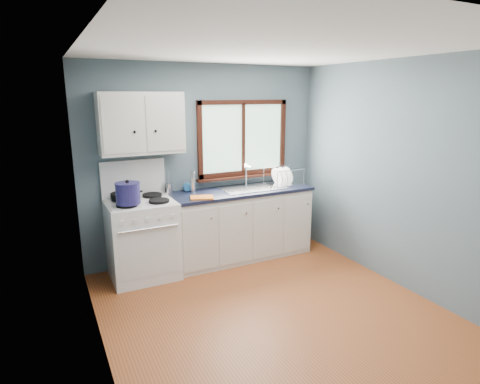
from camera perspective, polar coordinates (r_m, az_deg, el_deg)
name	(u,v)px	position (r m, az deg, el deg)	size (l,w,h in m)	color
floor	(276,316)	(4.16, 5.18, -17.13)	(3.20, 3.60, 0.02)	#984B23
ceiling	(283,47)	(3.60, 6.09, 19.87)	(3.20, 3.60, 0.02)	white
wall_back	(205,163)	(5.27, -4.94, 4.16)	(3.20, 0.02, 2.50)	slate
wall_front	(464,266)	(2.43, 29.24, -9.13)	(3.20, 0.02, 2.50)	slate
wall_left	(94,215)	(3.16, -20.04, -3.14)	(0.02, 3.60, 2.50)	slate
wall_right	(405,176)	(4.72, 22.39, 2.06)	(0.02, 3.60, 2.50)	slate
gas_range	(142,237)	(4.87, -13.74, -6.19)	(0.76, 0.69, 1.36)	white
base_cabinets	(241,227)	(5.33, 0.08, -5.00)	(1.85, 0.60, 0.88)	silver
countertop	(241,191)	(5.19, 0.09, 0.13)	(1.89, 0.64, 0.04)	black
sink	(253,193)	(5.29, 1.83, -0.09)	(0.84, 0.46, 0.44)	silver
window	(243,144)	(5.42, 0.45, 6.88)	(1.36, 0.10, 1.03)	#9EC6A8
upper_cabinets	(141,123)	(4.78, -13.87, 9.48)	(0.95, 0.35, 0.70)	silver
skillet	(123,195)	(4.83, -16.35, -0.42)	(0.43, 0.34, 0.05)	black
stockpot	(128,193)	(4.52, -15.66, -0.14)	(0.36, 0.36, 0.27)	#201B51
utensil_crock	(168,189)	(5.02, -10.20, 0.48)	(0.11, 0.11, 0.33)	silver
thermos	(192,182)	(5.06, -6.78, 1.48)	(0.06, 0.06, 0.27)	silver
soap_bottle	(187,182)	(5.08, -7.50, 1.46)	(0.10, 0.10, 0.26)	#2268A7
dish_towel	(202,198)	(4.77, -5.43, -0.79)	(0.27, 0.19, 0.02)	orange
dish_rack	(283,180)	(5.52, 6.11, 1.74)	(0.48, 0.37, 0.24)	silver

